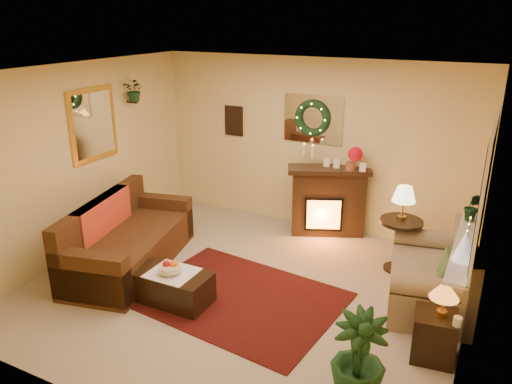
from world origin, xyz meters
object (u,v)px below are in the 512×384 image
at_px(end_table_square, 434,334).
at_px(coffee_table, 173,285).
at_px(sofa, 130,236).
at_px(loveseat, 430,269).
at_px(fireplace, 328,199).
at_px(side_table_round, 399,247).

height_order(end_table_square, coffee_table, end_table_square).
bearing_deg(end_table_square, sofa, 177.67).
relative_size(loveseat, coffee_table, 1.68).
xyz_separation_m(fireplace, side_table_round, (1.21, -0.69, -0.23)).
xyz_separation_m(sofa, fireplace, (1.97, 2.18, 0.12)).
bearing_deg(loveseat, coffee_table, -163.24).
bearing_deg(end_table_square, fireplace, 129.06).
xyz_separation_m(loveseat, end_table_square, (0.21, -1.03, -0.15)).
bearing_deg(fireplace, end_table_square, -74.37).
bearing_deg(end_table_square, side_table_round, 112.57).
bearing_deg(fireplace, sofa, -155.52).
bearing_deg(fireplace, coffee_table, -133.26).
distance_m(side_table_round, end_table_square, 1.78).
distance_m(sofa, loveseat, 3.76).
height_order(fireplace, side_table_round, fireplace).
distance_m(loveseat, end_table_square, 1.06).
relative_size(sofa, side_table_round, 3.02).
xyz_separation_m(loveseat, side_table_round, (-0.48, 0.61, -0.10)).
bearing_deg(coffee_table, end_table_square, 6.06).
relative_size(fireplace, side_table_round, 1.52).
height_order(side_table_round, coffee_table, side_table_round).
distance_m(sofa, side_table_round, 3.52).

